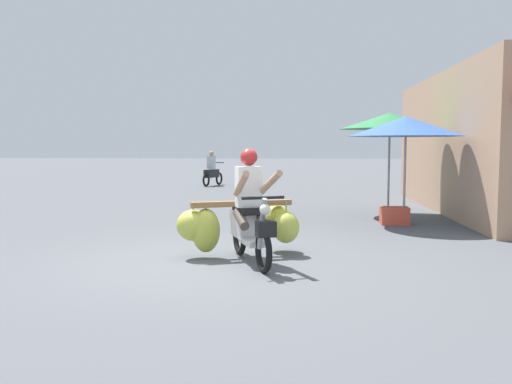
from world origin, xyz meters
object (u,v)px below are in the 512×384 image
at_px(motorbike_distant_ahead_left, 212,172).
at_px(produce_crate, 394,216).
at_px(motorbike_main_loaded, 242,221).
at_px(market_umbrella_further_along, 406,126).
at_px(market_umbrella_near_shop, 390,121).

height_order(motorbike_distant_ahead_left, produce_crate, motorbike_distant_ahead_left).
relative_size(motorbike_main_loaded, market_umbrella_further_along, 0.85).
height_order(market_umbrella_near_shop, market_umbrella_further_along, market_umbrella_near_shop).
distance_m(motorbike_distant_ahead_left, market_umbrella_near_shop, 10.54).
xyz_separation_m(market_umbrella_further_along, produce_crate, (-0.19, 0.01, -1.82)).
relative_size(market_umbrella_near_shop, produce_crate, 4.22).
bearing_deg(motorbike_main_loaded, market_umbrella_near_shop, 60.19).
height_order(market_umbrella_further_along, produce_crate, market_umbrella_further_along).
bearing_deg(produce_crate, market_umbrella_near_shop, 85.59).
height_order(motorbike_main_loaded, motorbike_distant_ahead_left, motorbike_main_loaded).
bearing_deg(motorbike_distant_ahead_left, market_umbrella_near_shop, -57.91).
bearing_deg(market_umbrella_further_along, produce_crate, 176.87).
xyz_separation_m(motorbike_distant_ahead_left, market_umbrella_further_along, (5.61, -10.33, 1.44)).
xyz_separation_m(motorbike_distant_ahead_left, market_umbrella_near_shop, (5.53, -8.83, 1.61)).
height_order(motorbike_main_loaded, produce_crate, motorbike_main_loaded).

